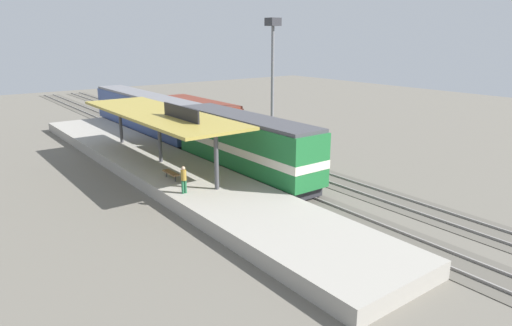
% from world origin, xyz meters
% --- Properties ---
extents(ground_plane, '(120.00, 120.00, 0.00)m').
position_xyz_m(ground_plane, '(2.00, 0.00, 0.00)').
color(ground_plane, '#666056').
extents(track_near, '(3.20, 110.00, 0.16)m').
position_xyz_m(track_near, '(0.00, 0.00, 0.03)').
color(track_near, '#565249').
rests_on(track_near, ground).
extents(track_far, '(3.20, 110.00, 0.16)m').
position_xyz_m(track_far, '(4.60, 0.00, 0.03)').
color(track_far, '#565249').
rests_on(track_far, ground).
extents(platform, '(6.00, 44.00, 0.90)m').
position_xyz_m(platform, '(-4.60, 0.00, 0.45)').
color(platform, '#9E998E').
rests_on(platform, ground).
extents(station_canopy, '(5.20, 18.00, 4.70)m').
position_xyz_m(station_canopy, '(-4.60, -0.09, 4.53)').
color(station_canopy, '#47474C').
rests_on(station_canopy, platform).
extents(platform_bench, '(0.44, 1.70, 0.50)m').
position_xyz_m(platform_bench, '(-6.00, -4.48, 1.34)').
color(platform_bench, '#333338').
rests_on(platform_bench, platform).
extents(locomotive, '(2.93, 14.43, 4.44)m').
position_xyz_m(locomotive, '(0.00, -4.59, 2.41)').
color(locomotive, '#28282D').
rests_on(locomotive, track_near).
extents(passenger_carriage_single, '(2.90, 20.00, 4.24)m').
position_xyz_m(passenger_carriage_single, '(0.00, 13.41, 2.31)').
color(passenger_carriage_single, '#28282D').
rests_on(passenger_carriage_single, track_near).
extents(freight_car, '(2.80, 12.00, 3.54)m').
position_xyz_m(freight_car, '(4.60, 9.95, 1.97)').
color(freight_car, '#28282D').
rests_on(freight_car, track_far).
extents(light_mast, '(1.10, 1.10, 11.70)m').
position_xyz_m(light_mast, '(7.80, 1.88, 8.40)').
color(light_mast, slate).
rests_on(light_mast, ground).
extents(person_waiting, '(0.34, 0.34, 1.71)m').
position_xyz_m(person_waiting, '(-6.62, -7.48, 1.85)').
color(person_waiting, '#23603D').
rests_on(person_waiting, platform).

